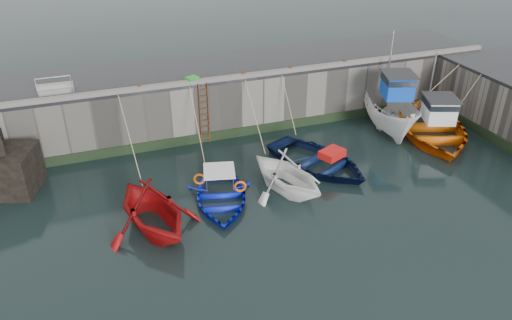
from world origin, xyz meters
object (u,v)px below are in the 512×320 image
object	(u,v)px
bollard_b	(191,81)
bollard_e	(345,62)
boat_near_blue	(221,201)
bollard_a	(140,87)
ladder	(204,114)
fish_crate	(192,80)
boat_near_white	(154,228)
boat_near_navy	(317,166)
bollard_d	(290,69)
bollard_c	(243,74)
boat_far_white	(391,111)
boat_near_blacktrim	(286,189)
boat_far_orange	(432,127)

from	to	relation	value
bollard_b	bollard_e	distance (m)	8.50
boat_near_blue	bollard_a	size ratio (longest dim) A/B	15.94
ladder	fish_crate	size ratio (longest dim) A/B	5.53
bollard_b	bollard_a	bearing A→B (deg)	180.00
boat_near_blue	fish_crate	xyz separation A→B (m)	(0.41, 5.94, 3.32)
boat_near_white	bollard_a	bearing A→B (deg)	67.30
boat_near_navy	fish_crate	bearing A→B (deg)	111.32
bollard_d	bollard_e	size ratio (longest dim) A/B	1.00
bollard_b	bollard_e	size ratio (longest dim) A/B	1.00
bollard_a	bollard_c	world-z (taller)	same
boat_far_white	bollard_c	bearing A→B (deg)	-177.53
bollard_a	bollard_d	size ratio (longest dim) A/B	1.00
boat_near_navy	boat_far_white	distance (m)	6.20
bollard_d	boat_near_blue	bearing A→B (deg)	-133.80
boat_near_white	bollard_d	xyz separation A→B (m)	(8.64, 6.82, 3.30)
ladder	boat_near_blacktrim	distance (m)	6.22
ladder	boat_far_orange	distance (m)	12.00
bollard_b	bollard_d	xyz separation A→B (m)	(5.30, 0.00, 0.00)
fish_crate	bollard_e	distance (m)	8.44
bollard_d	boat_near_white	bearing A→B (deg)	-141.70
boat_near_blue	boat_near_navy	world-z (taller)	boat_near_navy
boat_far_orange	bollard_d	bearing A→B (deg)	172.24
boat_near_blacktrim	boat_far_orange	distance (m)	9.68
boat_near_white	bollard_b	world-z (taller)	bollard_b
fish_crate	bollard_b	world-z (taller)	fish_crate
boat_near_blacktrim	boat_near_navy	size ratio (longest dim) A/B	0.77
boat_near_navy	boat_far_white	world-z (taller)	boat_far_white
fish_crate	bollard_c	world-z (taller)	fish_crate
ladder	bollard_c	xyz separation A→B (m)	(2.20, 0.34, 1.71)
bollard_a	bollard_b	distance (m)	2.50
boat_far_white	boat_far_orange	xyz separation A→B (m)	(1.61, -1.55, -0.55)
bollard_a	bollard_e	distance (m)	11.00
boat_far_white	bollard_c	world-z (taller)	boat_far_white
boat_far_orange	bollard_b	bearing A→B (deg)	-176.11
bollard_a	boat_near_blue	bearing A→B (deg)	-69.93
boat_near_white	boat_far_orange	world-z (taller)	boat_far_orange
bollard_b	bollard_d	size ratio (longest dim) A/B	1.00
bollard_b	bollard_e	bearing A→B (deg)	0.00
boat_far_orange	bollard_a	world-z (taller)	boat_far_orange
bollard_d	bollard_c	bearing A→B (deg)	180.00
ladder	boat_far_white	xyz separation A→B (m)	(9.87, -1.75, -0.58)
boat_near_navy	boat_near_blacktrim	bearing A→B (deg)	-172.62
boat_far_white	bollard_d	xyz separation A→B (m)	(-5.07, 2.08, 2.28)
boat_far_orange	bollard_d	xyz separation A→B (m)	(-6.69, 3.63, 2.83)
boat_far_orange	boat_far_white	bearing A→B (deg)	156.95
boat_near_white	boat_far_white	size ratio (longest dim) A/B	0.69
boat_far_orange	fish_crate	xyz separation A→B (m)	(-11.93, 3.68, 2.85)
boat_near_blacktrim	boat_far_orange	size ratio (longest dim) A/B	0.50
ladder	bollard_d	bearing A→B (deg)	4.00
boat_near_white	boat_near_navy	size ratio (longest dim) A/B	0.84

